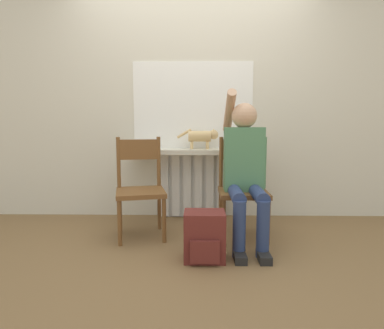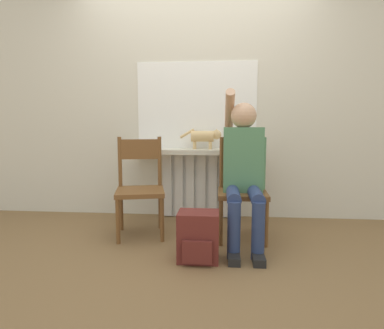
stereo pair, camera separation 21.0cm
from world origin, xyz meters
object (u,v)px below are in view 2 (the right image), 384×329
object	(u,v)px
chair_left	(140,186)
backpack	(198,237)
cat	(205,136)
person	(244,165)
chair_right	(242,188)

from	to	relation	value
chair_left	backpack	distance (m)	0.84
cat	backpack	size ratio (longest dim) A/B	1.19
chair_left	cat	bearing A→B (deg)	29.63
person	cat	world-z (taller)	person
person	cat	bearing A→B (deg)	118.80
chair_right	person	distance (m)	0.25
person	cat	size ratio (longest dim) A/B	3.00
person	chair_left	bearing A→B (deg)	172.71
chair_right	person	xyz separation A→B (m)	(0.00, -0.12, 0.22)
backpack	chair_left	bearing A→B (deg)	136.61
chair_right	backpack	world-z (taller)	chair_right
chair_right	backpack	size ratio (longest dim) A/B	2.44
chair_right	backpack	bearing A→B (deg)	-123.05
chair_left	backpack	world-z (taller)	chair_left
cat	person	bearing A→B (deg)	-61.20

